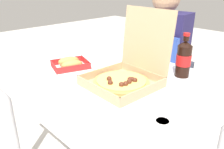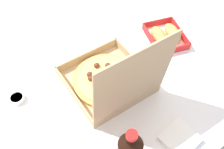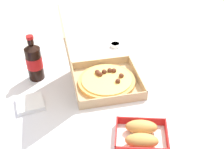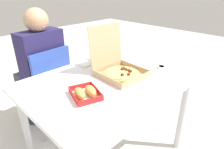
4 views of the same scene
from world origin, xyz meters
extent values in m
cube|color=white|center=(0.00, 0.00, 0.70)|extent=(1.11, 0.85, 0.03)
cylinder|color=#B7B7BC|center=(-0.49, -0.36, 0.34)|extent=(0.05, 0.05, 0.68)
cylinder|color=#B7B7BC|center=(-0.49, 0.36, 0.34)|extent=(0.05, 0.05, 0.68)
cube|color=#2D4CAD|center=(-0.15, 0.73, 0.43)|extent=(0.44, 0.44, 0.04)
cube|color=#2D4CAD|center=(-0.13, 0.54, 0.64)|extent=(0.36, 0.07, 0.38)
cylinder|color=#B2B2B7|center=(0.01, 0.91, 0.21)|extent=(0.03, 0.03, 0.43)
cylinder|color=#B2B2B7|center=(-0.33, 0.88, 0.21)|extent=(0.03, 0.03, 0.43)
cylinder|color=#B2B2B7|center=(0.04, 0.57, 0.21)|extent=(0.03, 0.03, 0.43)
cylinder|color=#B2B2B7|center=(-0.30, 0.54, 0.21)|extent=(0.03, 0.03, 0.43)
cylinder|color=#333847|center=(-0.07, 0.88, 0.23)|extent=(0.09, 0.09, 0.45)
cylinder|color=#333847|center=(-0.25, 0.87, 0.23)|extent=(0.09, 0.09, 0.45)
cube|color=#333847|center=(-0.07, 0.84, 0.50)|extent=(0.14, 0.31, 0.10)
cube|color=#333847|center=(-0.25, 0.82, 0.50)|extent=(0.14, 0.31, 0.10)
cube|color=#231E4C|center=(-0.14, 0.67, 0.76)|extent=(0.38, 0.22, 0.42)
cube|color=tan|center=(0.11, -0.02, 0.72)|extent=(0.31, 0.31, 0.01)
cube|color=tan|center=(0.10, -0.17, 0.74)|extent=(0.30, 0.02, 0.04)
cube|color=tan|center=(-0.04, -0.02, 0.74)|extent=(0.02, 0.30, 0.04)
cube|color=tan|center=(0.25, -0.03, 0.74)|extent=(0.02, 0.30, 0.04)
cube|color=tan|center=(0.11, 0.12, 0.74)|extent=(0.30, 0.02, 0.04)
cube|color=tan|center=(0.12, 0.14, 0.91)|extent=(0.30, 0.05, 0.30)
cylinder|color=tan|center=(0.11, -0.02, 0.73)|extent=(0.26, 0.26, 0.02)
cylinder|color=#EAC666|center=(0.11, -0.02, 0.74)|extent=(0.23, 0.23, 0.01)
sphere|color=#562819|center=(0.07, -0.07, 0.75)|extent=(0.02, 0.02, 0.02)
sphere|color=#562819|center=(0.11, -0.09, 0.75)|extent=(0.02, 0.02, 0.02)
sphere|color=#562819|center=(0.14, 0.00, 0.75)|extent=(0.02, 0.02, 0.02)
sphere|color=#562819|center=(0.15, 0.01, 0.75)|extent=(0.02, 0.02, 0.02)
sphere|color=#562819|center=(0.15, -0.07, 0.75)|extent=(0.02, 0.02, 0.02)
sphere|color=#562819|center=(0.16, -0.05, 0.75)|extent=(0.02, 0.02, 0.02)
sphere|color=#562819|center=(0.16, -0.02, 0.75)|extent=(0.02, 0.02, 0.02)
sphere|color=#562819|center=(0.16, 0.01, 0.75)|extent=(0.02, 0.02, 0.02)
cube|color=white|center=(-0.25, -0.06, 0.72)|extent=(0.20, 0.23, 0.00)
cube|color=red|center=(-0.28, -0.15, 0.74)|extent=(0.14, 0.05, 0.03)
cube|color=red|center=(-0.22, 0.03, 0.74)|extent=(0.14, 0.05, 0.03)
cube|color=red|center=(-0.32, -0.04, 0.74)|extent=(0.07, 0.18, 0.03)
cube|color=red|center=(-0.18, -0.09, 0.74)|extent=(0.07, 0.18, 0.03)
ellipsoid|color=tan|center=(-0.28, -0.05, 0.75)|extent=(0.09, 0.13, 0.05)
ellipsoid|color=tan|center=(-0.22, -0.07, 0.75)|extent=(0.09, 0.13, 0.05)
cylinder|color=black|center=(0.24, 0.28, 0.79)|extent=(0.07, 0.07, 0.16)
cone|color=black|center=(0.24, 0.28, 0.89)|extent=(0.07, 0.07, 0.02)
cylinder|color=black|center=(0.24, 0.28, 0.91)|extent=(0.03, 0.03, 0.02)
cylinder|color=red|center=(0.24, 0.28, 0.93)|extent=(0.03, 0.03, 0.01)
cylinder|color=red|center=(0.24, 0.28, 0.80)|extent=(0.07, 0.07, 0.06)
cube|color=white|center=(-0.37, 0.25, 0.72)|extent=(0.22, 0.16, 0.00)
cube|color=white|center=(0.05, 0.32, 0.72)|extent=(0.12, 0.12, 0.02)
cylinder|color=white|center=(0.43, -0.15, 0.72)|extent=(0.06, 0.06, 0.02)
cylinder|color=#DBBC66|center=(0.43, -0.15, 0.73)|extent=(0.05, 0.05, 0.01)
camera|label=1|loc=(0.78, -0.74, 1.18)|focal=37.02mm
camera|label=2|loc=(0.46, 0.49, 1.55)|focal=41.78mm
camera|label=3|loc=(-0.91, 0.23, 1.53)|focal=45.94mm
camera|label=4|loc=(-0.83, -0.86, 1.32)|focal=31.11mm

